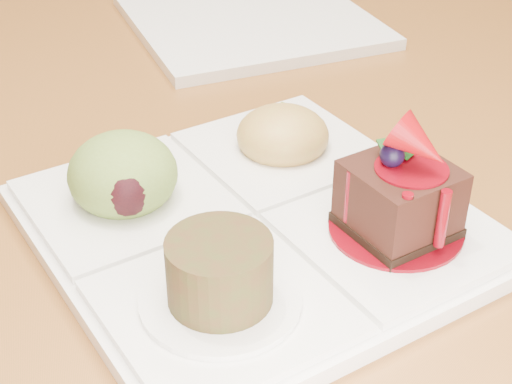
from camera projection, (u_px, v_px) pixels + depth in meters
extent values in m
plane|color=#5A3319|center=(219.00, 338.00, 1.52)|extent=(6.00, 6.00, 0.00)
cube|color=black|center=(500.00, 12.00, 1.59)|extent=(0.50, 0.50, 0.04)
cylinder|color=black|center=(425.00, 182.00, 1.54)|extent=(0.04, 0.04, 0.48)
cylinder|color=black|center=(366.00, 94.00, 1.87)|extent=(0.04, 0.04, 0.48)
cube|color=white|center=(256.00, 228.00, 0.53)|extent=(0.34, 0.34, 0.01)
cube|color=white|center=(395.00, 235.00, 0.51)|extent=(0.16, 0.16, 0.01)
cube|color=white|center=(221.00, 307.00, 0.45)|extent=(0.16, 0.16, 0.01)
cube|color=white|center=(126.00, 200.00, 0.55)|extent=(0.16, 0.16, 0.01)
cube|color=white|center=(282.00, 149.00, 0.60)|extent=(0.16, 0.16, 0.01)
cylinder|color=#63030C|center=(396.00, 229.00, 0.51)|extent=(0.09, 0.09, 0.00)
cube|color=black|center=(396.00, 226.00, 0.51)|extent=(0.08, 0.08, 0.01)
cube|color=black|center=(400.00, 195.00, 0.49)|extent=(0.08, 0.08, 0.04)
cylinder|color=#63030C|center=(403.00, 167.00, 0.48)|extent=(0.05, 0.05, 0.00)
sphere|color=black|center=(392.00, 155.00, 0.48)|extent=(0.02, 0.02, 0.02)
cone|color=maroon|center=(420.00, 145.00, 0.47)|extent=(0.05, 0.05, 0.04)
cube|color=#134411|center=(401.00, 149.00, 0.49)|extent=(0.02, 0.02, 0.01)
cube|color=#134411|center=(389.00, 149.00, 0.49)|extent=(0.01, 0.02, 0.01)
cylinder|color=#63030C|center=(404.00, 225.00, 0.47)|extent=(0.01, 0.01, 0.04)
cylinder|color=#63030C|center=(443.00, 219.00, 0.47)|extent=(0.01, 0.01, 0.04)
cylinder|color=#63030C|center=(350.00, 196.00, 0.49)|extent=(0.01, 0.01, 0.04)
cylinder|color=white|center=(221.00, 300.00, 0.45)|extent=(0.09, 0.09, 0.00)
cylinder|color=#452113|center=(220.00, 271.00, 0.44)|extent=(0.06, 0.06, 0.04)
cylinder|color=#42250E|center=(219.00, 251.00, 0.43)|extent=(0.05, 0.05, 0.00)
ellipsoid|color=olive|center=(123.00, 174.00, 0.53)|extent=(0.08, 0.08, 0.06)
ellipsoid|color=black|center=(127.00, 193.00, 0.51)|extent=(0.04, 0.03, 0.03)
ellipsoid|color=#A5903B|center=(283.00, 135.00, 0.60)|extent=(0.07, 0.07, 0.04)
cube|color=#CA4D0E|center=(303.00, 124.00, 0.60)|extent=(0.02, 0.02, 0.01)
cube|color=#59781A|center=(285.00, 116.00, 0.61)|extent=(0.02, 0.02, 0.01)
cube|color=#CA4D0E|center=(269.00, 126.00, 0.61)|extent=(0.02, 0.02, 0.02)
cube|color=#59781A|center=(261.00, 132.00, 0.59)|extent=(0.02, 0.02, 0.01)
cube|color=#CA4D0E|center=(275.00, 134.00, 0.59)|extent=(0.02, 0.02, 0.02)
cube|color=#59781A|center=(288.00, 138.00, 0.59)|extent=(0.02, 0.02, 0.02)
cube|color=#CA4D0E|center=(303.00, 136.00, 0.59)|extent=(0.02, 0.02, 0.01)
cube|color=white|center=(250.00, 20.00, 0.86)|extent=(0.28, 0.28, 0.01)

